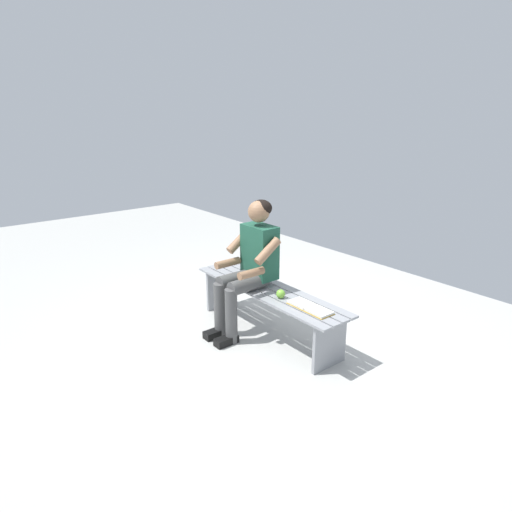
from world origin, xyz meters
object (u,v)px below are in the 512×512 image
at_px(apple, 281,294).
at_px(book_open, 310,308).
at_px(bench_near, 269,299).
at_px(person_seated, 249,262).

bearing_deg(apple, book_open, -172.85).
height_order(bench_near, book_open, book_open).
distance_m(bench_near, book_open, 0.56).
bearing_deg(person_seated, apple, -173.45).
bearing_deg(book_open, apple, 7.51).
relative_size(apple, book_open, 0.19).
bearing_deg(bench_near, person_seated, 32.45).
distance_m(person_seated, book_open, 0.75).
xyz_separation_m(bench_near, apple, (-0.23, 0.06, 0.15)).
relative_size(person_seated, apple, 15.73).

